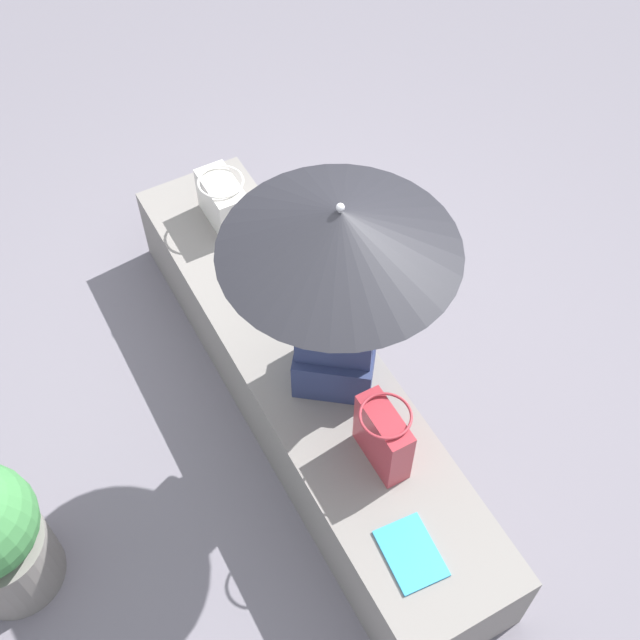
# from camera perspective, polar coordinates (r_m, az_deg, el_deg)

# --- Properties ---
(ground_plane) EXTENTS (14.00, 14.00, 0.00)m
(ground_plane) POSITION_cam_1_polar(r_m,az_deg,el_deg) (4.22, -0.89, -6.04)
(ground_plane) COLOR slate
(stone_bench) EXTENTS (2.71, 0.59, 0.46)m
(stone_bench) POSITION_cam_1_polar(r_m,az_deg,el_deg) (4.02, -0.93, -4.37)
(stone_bench) COLOR gray
(stone_bench) RESTS_ON ground
(person_seated) EXTENTS (0.44, 0.49, 0.90)m
(person_seated) POSITION_cam_1_polar(r_m,az_deg,el_deg) (3.45, 1.08, -0.28)
(person_seated) COLOR navy
(person_seated) RESTS_ON stone_bench
(parasol) EXTENTS (0.88, 0.88, 1.17)m
(parasol) POSITION_cam_1_polar(r_m,az_deg,el_deg) (2.90, 1.34, 6.04)
(parasol) COLOR #B7B7BC
(parasol) RESTS_ON stone_bench
(handbag_black) EXTENTS (0.29, 0.21, 0.34)m
(handbag_black) POSITION_cam_1_polar(r_m,az_deg,el_deg) (3.43, 4.29, -7.87)
(handbag_black) COLOR #B2333D
(handbag_black) RESTS_ON stone_bench
(tote_bag_canvas) EXTENTS (0.31, 0.23, 0.27)m
(tote_bag_canvas) POSITION_cam_1_polar(r_m,az_deg,el_deg) (4.30, -6.58, 8.01)
(tote_bag_canvas) COLOR silver
(tote_bag_canvas) RESTS_ON stone_bench
(magazine) EXTENTS (0.30, 0.22, 0.01)m
(magazine) POSITION_cam_1_polar(r_m,az_deg,el_deg) (3.41, 6.18, -15.42)
(magazine) COLOR #339ED1
(magazine) RESTS_ON stone_bench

